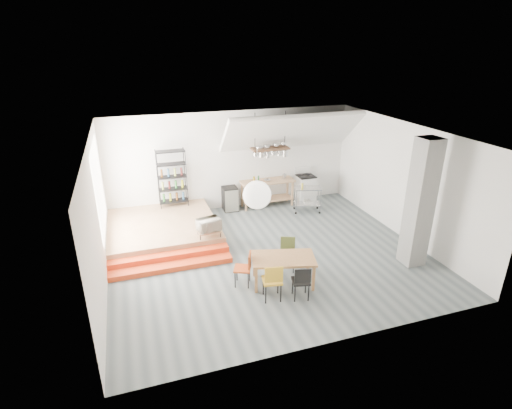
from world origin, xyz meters
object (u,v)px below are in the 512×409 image
object	(u,v)px
stove	(305,188)
dining_table	(283,260)
rolling_cart	(307,196)
mini_fridge	(230,199)

from	to	relation	value
stove	dining_table	distance (m)	5.25
stove	dining_table	xyz separation A→B (m)	(-2.64, -4.53, 0.12)
rolling_cart	mini_fridge	world-z (taller)	rolling_cart
rolling_cart	mini_fridge	xyz separation A→B (m)	(-2.36, 0.91, -0.14)
dining_table	rolling_cart	size ratio (longest dim) A/B	1.69
rolling_cart	mini_fridge	distance (m)	2.54
mini_fridge	stove	bearing A→B (deg)	-0.94
stove	mini_fridge	xyz separation A→B (m)	(-2.69, 0.04, -0.08)
rolling_cart	dining_table	bearing A→B (deg)	-106.44
stove	rolling_cart	world-z (taller)	stove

